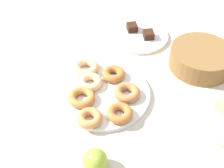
% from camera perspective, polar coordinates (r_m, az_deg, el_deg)
% --- Properties ---
extents(ground_plane, '(2.40, 2.40, 0.00)m').
position_cam_1_polar(ground_plane, '(0.98, -1.70, -2.22)').
color(ground_plane, beige).
extents(donut_plate, '(0.32, 0.32, 0.02)m').
position_cam_1_polar(donut_plate, '(0.97, -1.71, -1.90)').
color(donut_plate, silver).
rests_on(donut_plate, ground_plane).
extents(donut_0, '(0.11, 0.11, 0.03)m').
position_cam_1_polar(donut_0, '(1.01, 0.30, 2.01)').
color(donut_0, '#AD6B33').
rests_on(donut_0, donut_plate).
extents(donut_1, '(0.12, 0.12, 0.03)m').
position_cam_1_polar(donut_1, '(0.98, -4.40, 0.38)').
color(donut_1, '#EABC84').
rests_on(donut_1, donut_plate).
extents(donut_2, '(0.13, 0.13, 0.03)m').
position_cam_1_polar(donut_2, '(0.94, -6.08, -2.67)').
color(donut_2, '#BC7A3D').
rests_on(donut_2, donut_plate).
extents(donut_3, '(0.12, 0.12, 0.03)m').
position_cam_1_polar(donut_3, '(0.95, 2.97, -1.71)').
color(donut_3, '#B27547').
rests_on(donut_3, donut_plate).
extents(donut_4, '(0.09, 0.09, 0.03)m').
position_cam_1_polar(donut_4, '(0.88, -4.50, -6.77)').
color(donut_4, '#C6844C').
rests_on(donut_4, donut_plate).
extents(donut_5, '(0.09, 0.09, 0.03)m').
position_cam_1_polar(donut_5, '(0.89, 1.54, -5.80)').
color(donut_5, '#AD6B33').
rests_on(donut_5, donut_plate).
extents(donut_6, '(0.10, 0.10, 0.03)m').
position_cam_1_polar(donut_6, '(1.04, -5.31, 3.29)').
color(donut_6, '#EABC84').
rests_on(donut_6, donut_plate).
extents(cake_plate, '(0.25, 0.25, 0.01)m').
position_cam_1_polar(cake_plate, '(1.23, 5.33, 9.56)').
color(cake_plate, silver).
rests_on(cake_plate, ground_plane).
extents(brownie_near, '(0.05, 0.04, 0.03)m').
position_cam_1_polar(brownie_near, '(1.25, 4.02, 11.22)').
color(brownie_near, '#381E14').
rests_on(brownie_near, cake_plate).
extents(brownie_far, '(0.05, 0.05, 0.03)m').
position_cam_1_polar(brownie_far, '(1.21, 7.27, 9.76)').
color(brownie_far, '#381E14').
rests_on(brownie_far, cake_plate).
extents(basket, '(0.24, 0.24, 0.08)m').
position_cam_1_polar(basket, '(1.11, 17.28, 4.91)').
color(basket, brown).
rests_on(basket, ground_plane).
extents(melon_chunk_left, '(0.05, 0.05, 0.04)m').
position_cam_1_polar(melon_chunk_left, '(0.94, 21.22, -3.96)').
color(melon_chunk_left, '#DBD67A').
rests_on(melon_chunk_left, fruit_bowl).
extents(apple, '(0.07, 0.07, 0.07)m').
position_cam_1_polar(apple, '(0.79, -3.38, -15.04)').
color(apple, '#93AD38').
rests_on(apple, ground_plane).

